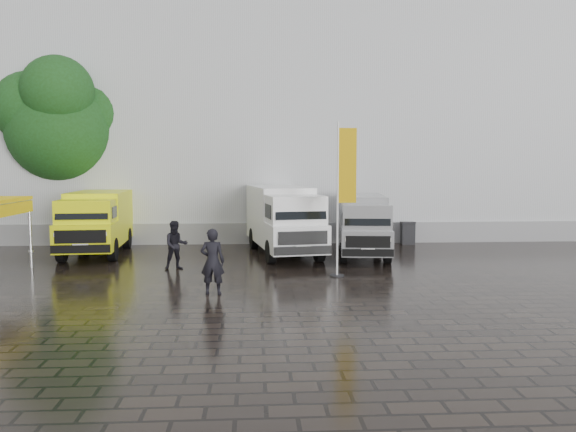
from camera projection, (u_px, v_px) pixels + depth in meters
name	position (u px, v px, depth m)	size (l,w,h in m)	color
ground	(315.00, 276.00, 19.21)	(120.00, 120.00, 0.00)	black
exhibition_hall	(320.00, 129.00, 34.69)	(44.00, 16.00, 12.00)	silver
hall_plinth	(338.00, 233.00, 27.19)	(44.00, 0.15, 1.00)	gray
van_yellow	(97.00, 223.00, 23.69)	(2.19, 5.70, 2.63)	#F4FF0D
van_white	(284.00, 221.00, 23.71)	(2.19, 6.57, 2.85)	white
van_silver	(362.00, 226.00, 23.36)	(1.92, 5.75, 2.49)	#B3B5B8
flagpole	(343.00, 190.00, 18.89)	(0.88, 0.50, 5.22)	black
tree	(59.00, 123.00, 26.74)	(5.03, 5.03, 9.02)	black
wheelie_bin	(408.00, 233.00, 26.85)	(0.65, 0.65, 1.08)	black
person_front	(212.00, 261.00, 16.38)	(0.71, 0.46, 1.94)	black
person_tent	(176.00, 245.00, 20.33)	(0.86, 0.67, 1.77)	black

